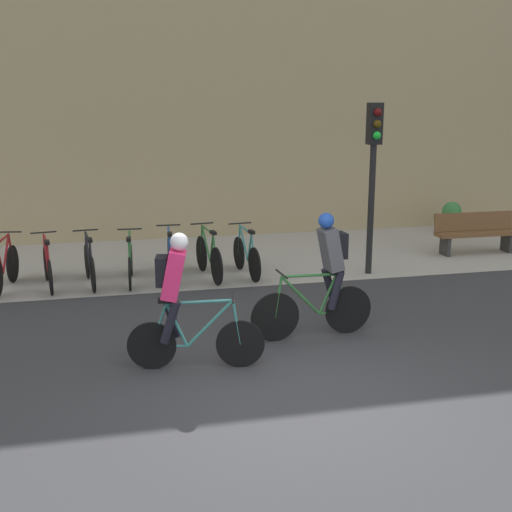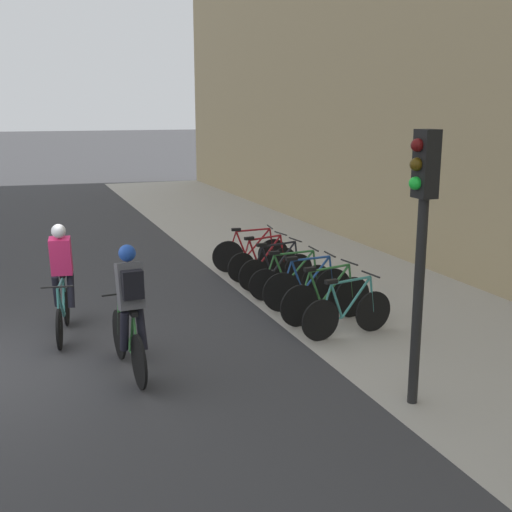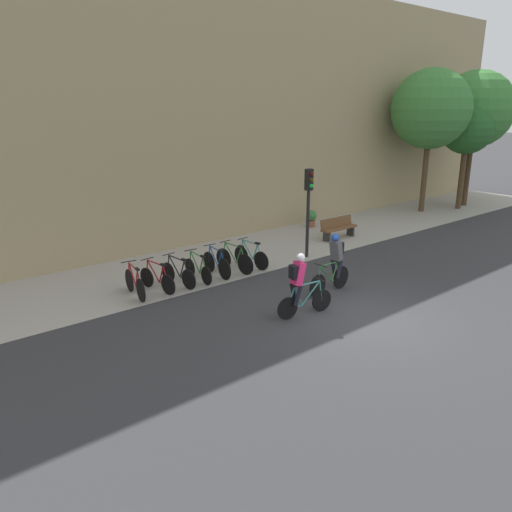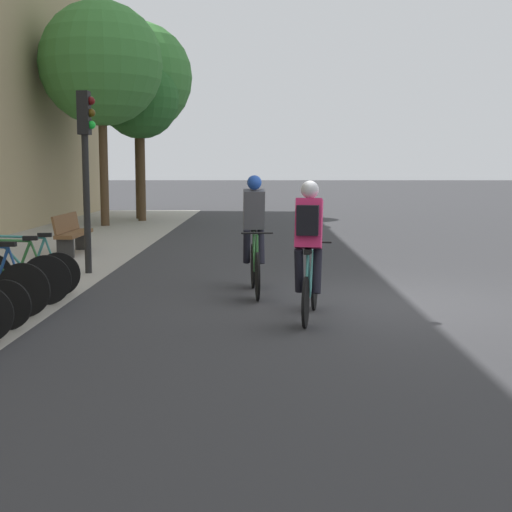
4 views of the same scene
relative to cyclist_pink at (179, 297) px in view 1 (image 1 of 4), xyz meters
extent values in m
plane|color=#333335|center=(1.25, -1.17, -0.95)|extent=(200.00, 200.00, 0.00)
cube|color=#A39E93|center=(1.25, 5.58, -0.94)|extent=(44.00, 4.50, 0.01)
cube|color=tan|center=(1.25, 8.13, 4.23)|extent=(44.00, 0.60, 10.35)
cylinder|color=black|center=(0.74, -0.12, -0.64)|extent=(0.62, 0.14, 0.62)
cylinder|color=black|center=(-0.36, 0.06, -0.64)|extent=(0.62, 0.14, 0.62)
cylinder|color=teal|center=(0.37, -0.06, -0.35)|extent=(0.60, 0.14, 0.62)
cylinder|color=teal|center=(-0.04, 0.01, -0.37)|extent=(0.28, 0.09, 0.58)
cylinder|color=teal|center=(0.25, -0.04, -0.07)|extent=(0.82, 0.18, 0.07)
cylinder|color=teal|center=(-0.14, 0.02, -0.64)|extent=(0.44, 0.11, 0.05)
cylinder|color=teal|center=(-0.26, 0.04, -0.36)|extent=(0.23, 0.07, 0.56)
cylinder|color=teal|center=(0.69, -0.12, -0.35)|extent=(0.13, 0.06, 0.59)
cylinder|color=black|center=(0.65, -0.11, -0.02)|extent=(0.10, 0.46, 0.03)
cube|color=black|center=(-0.16, 0.03, -0.05)|extent=(0.21, 0.11, 0.06)
cube|color=#E52866|center=(-0.06, 0.01, 0.28)|extent=(0.37, 0.37, 0.63)
sphere|color=silver|center=(0.02, 0.00, 0.69)|extent=(0.25, 0.25, 0.22)
cylinder|color=black|center=(-0.13, -0.09, -0.29)|extent=(0.29, 0.15, 0.56)
cylinder|color=black|center=(-0.09, 0.13, -0.29)|extent=(0.25, 0.15, 0.56)
cube|color=black|center=(-0.20, 0.03, 0.33)|extent=(0.18, 0.28, 0.36)
cylinder|color=black|center=(1.39, 0.65, -0.59)|extent=(0.70, 0.09, 0.70)
cylinder|color=black|center=(2.50, 0.73, -0.59)|extent=(0.70, 0.09, 0.70)
cylinder|color=#2D6B33|center=(1.77, 0.67, -0.31)|extent=(0.61, 0.08, 0.63)
cylinder|color=#2D6B33|center=(2.18, 0.70, -0.33)|extent=(0.28, 0.06, 0.58)
cylinder|color=#2D6B33|center=(1.89, 0.68, -0.03)|extent=(0.83, 0.10, 0.07)
cylinder|color=#2D6B33|center=(2.28, 0.71, -0.60)|extent=(0.45, 0.06, 0.05)
cylinder|color=#2D6B33|center=(2.40, 0.72, -0.32)|extent=(0.23, 0.05, 0.56)
cylinder|color=#2D6B33|center=(1.43, 0.65, -0.30)|extent=(0.13, 0.04, 0.59)
cylinder|color=black|center=(1.48, 0.65, 0.03)|extent=(0.06, 0.46, 0.03)
cube|color=black|center=(2.30, 0.71, 0.00)|extent=(0.21, 0.09, 0.06)
cube|color=#4C4C51|center=(2.20, 0.70, 0.33)|extent=(0.34, 0.34, 0.63)
sphere|color=#1E47AD|center=(2.12, 0.70, 0.74)|extent=(0.24, 0.24, 0.22)
cylinder|color=black|center=(2.24, 0.82, -0.25)|extent=(0.28, 0.13, 0.56)
cylinder|color=black|center=(2.26, 0.60, -0.25)|extent=(0.25, 0.13, 0.56)
cube|color=black|center=(2.34, 0.71, 0.38)|extent=(0.16, 0.27, 0.36)
cylinder|color=black|center=(-2.60, 4.61, -0.60)|extent=(0.13, 0.69, 0.69)
cylinder|color=maroon|center=(-2.65, 4.27, -0.32)|extent=(0.11, 0.55, 0.62)
cylinder|color=maroon|center=(-2.70, 3.90, -0.33)|extent=(0.07, 0.26, 0.58)
cylinder|color=maroon|center=(-2.67, 4.16, -0.03)|extent=(0.14, 0.75, 0.07)
cylinder|color=maroon|center=(-2.71, 3.81, -0.61)|extent=(0.09, 0.41, 0.05)
cylinder|color=maroon|center=(-2.61, 4.57, -0.31)|extent=(0.05, 0.12, 0.58)
cylinder|color=black|center=(-2.62, 4.53, 0.02)|extent=(0.46, 0.09, 0.03)
cylinder|color=black|center=(-2.02, 4.61, -0.63)|extent=(0.14, 0.62, 0.62)
cylinder|color=black|center=(-1.86, 3.61, -0.63)|extent=(0.14, 0.62, 0.62)
cylinder|color=maroon|center=(-1.97, 4.27, -0.35)|extent=(0.13, 0.56, 0.62)
cylinder|color=maroon|center=(-1.91, 3.90, -0.37)|extent=(0.08, 0.26, 0.58)
cylinder|color=maroon|center=(-1.95, 4.16, -0.07)|extent=(0.16, 0.75, 0.07)
cylinder|color=maroon|center=(-1.89, 3.81, -0.64)|extent=(0.10, 0.41, 0.05)
cylinder|color=maroon|center=(-1.87, 3.70, -0.36)|extent=(0.07, 0.22, 0.56)
cylinder|color=maroon|center=(-2.02, 4.57, -0.34)|extent=(0.05, 0.12, 0.59)
cylinder|color=black|center=(-2.01, 4.53, -0.01)|extent=(0.46, 0.10, 0.03)
cube|color=black|center=(-1.89, 3.79, -0.04)|extent=(0.11, 0.21, 0.06)
cylinder|color=black|center=(-1.27, 4.62, -0.63)|extent=(0.12, 0.64, 0.64)
cylinder|color=black|center=(-1.14, 3.61, -0.63)|extent=(0.12, 0.64, 0.64)
cylinder|color=black|center=(-1.23, 4.27, -0.34)|extent=(0.11, 0.56, 0.62)
cylinder|color=black|center=(-1.18, 3.90, -0.36)|extent=(0.07, 0.26, 0.58)
cylinder|color=black|center=(-1.22, 4.16, -0.06)|extent=(0.14, 0.75, 0.07)
cylinder|color=black|center=(-1.17, 3.81, -0.63)|extent=(0.08, 0.41, 0.05)
cylinder|color=black|center=(-1.16, 3.70, -0.35)|extent=(0.06, 0.22, 0.56)
cylinder|color=black|center=(-1.27, 4.58, -0.34)|extent=(0.05, 0.12, 0.59)
cylinder|color=black|center=(-1.26, 4.54, -0.01)|extent=(0.46, 0.09, 0.03)
cube|color=black|center=(-1.17, 3.79, -0.04)|extent=(0.10, 0.21, 0.06)
cylinder|color=black|center=(-0.45, 4.63, -0.64)|extent=(0.07, 0.60, 0.60)
cylinder|color=black|center=(-0.51, 3.59, -0.64)|extent=(0.07, 0.60, 0.60)
cylinder|color=#2D6B33|center=(-0.47, 4.28, -0.36)|extent=(0.07, 0.57, 0.62)
cylinder|color=#2D6B33|center=(-0.49, 3.89, -0.38)|extent=(0.05, 0.27, 0.58)
cylinder|color=#2D6B33|center=(-0.48, 4.16, -0.08)|extent=(0.08, 0.78, 0.07)
cylinder|color=#2D6B33|center=(-0.50, 3.80, -0.65)|extent=(0.06, 0.42, 0.05)
cylinder|color=#2D6B33|center=(-0.50, 3.68, -0.37)|extent=(0.04, 0.22, 0.56)
cylinder|color=#2D6B33|center=(-0.45, 4.59, -0.35)|extent=(0.04, 0.12, 0.59)
cylinder|color=black|center=(-0.46, 4.55, -0.02)|extent=(0.46, 0.05, 0.03)
cube|color=black|center=(-0.50, 3.78, -0.05)|extent=(0.09, 0.20, 0.06)
cylinder|color=black|center=(0.28, 4.59, -0.59)|extent=(0.07, 0.70, 0.70)
cylinder|color=black|center=(0.22, 3.63, -0.59)|extent=(0.07, 0.70, 0.70)
cylinder|color=#1E478C|center=(0.26, 4.27, -0.31)|extent=(0.07, 0.53, 0.62)
cylinder|color=#1E478C|center=(0.24, 3.91, -0.33)|extent=(0.05, 0.25, 0.58)
cylinder|color=#1E478C|center=(0.25, 4.16, -0.03)|extent=(0.08, 0.72, 0.07)
cylinder|color=#1E478C|center=(0.23, 3.82, -0.60)|extent=(0.05, 0.39, 0.05)
cylinder|color=#1E478C|center=(0.23, 3.72, -0.32)|extent=(0.04, 0.21, 0.56)
cylinder|color=#1E478C|center=(0.27, 4.55, -0.30)|extent=(0.04, 0.11, 0.58)
cylinder|color=black|center=(0.27, 4.52, 0.03)|extent=(0.46, 0.05, 0.03)
cube|color=black|center=(0.23, 3.81, 0.00)|extent=(0.09, 0.20, 0.06)
cylinder|color=black|center=(0.91, 4.63, -0.59)|extent=(0.12, 0.70, 0.70)
cylinder|color=black|center=(1.05, 3.59, -0.59)|extent=(0.12, 0.70, 0.70)
cylinder|color=#2D6B33|center=(0.96, 4.28, -0.31)|extent=(0.11, 0.58, 0.62)
cylinder|color=#2D6B33|center=(1.01, 3.89, -0.33)|extent=(0.07, 0.27, 0.58)
cylinder|color=#2D6B33|center=(0.97, 4.16, -0.03)|extent=(0.14, 0.78, 0.07)
cylinder|color=#2D6B33|center=(1.02, 3.80, -0.60)|extent=(0.08, 0.42, 0.05)
cylinder|color=#2D6B33|center=(1.04, 3.69, -0.32)|extent=(0.06, 0.22, 0.56)
cylinder|color=#2D6B33|center=(0.92, 4.59, -0.30)|extent=(0.05, 0.12, 0.59)
cylinder|color=black|center=(0.93, 4.55, 0.03)|extent=(0.46, 0.09, 0.03)
cube|color=black|center=(1.02, 3.78, 0.00)|extent=(0.10, 0.21, 0.06)
cylinder|color=black|center=(1.66, 4.60, -0.62)|extent=(0.10, 0.65, 0.65)
cylinder|color=black|center=(1.76, 3.62, -0.62)|extent=(0.10, 0.65, 0.65)
cylinder|color=teal|center=(1.69, 4.27, -0.34)|extent=(0.10, 0.54, 0.62)
cylinder|color=teal|center=(1.73, 3.91, -0.35)|extent=(0.07, 0.26, 0.58)
cylinder|color=teal|center=(1.71, 4.16, -0.05)|extent=(0.12, 0.73, 0.07)
cylinder|color=teal|center=(1.74, 3.82, -0.63)|extent=(0.07, 0.40, 0.05)
cylinder|color=teal|center=(1.75, 3.71, -0.34)|extent=(0.05, 0.21, 0.56)
cylinder|color=teal|center=(1.66, 4.56, -0.33)|extent=(0.05, 0.12, 0.58)
cylinder|color=black|center=(1.67, 4.52, 0.00)|extent=(0.46, 0.08, 0.03)
cube|color=black|center=(1.74, 3.80, -0.03)|extent=(0.10, 0.21, 0.06)
cylinder|color=black|center=(4.06, 3.73, 0.68)|extent=(0.12, 0.12, 3.25)
cube|color=black|center=(4.06, 3.73, 1.92)|extent=(0.26, 0.20, 0.76)
sphere|color=#590C0C|center=(4.06, 3.61, 2.13)|extent=(0.15, 0.15, 0.15)
sphere|color=#4C380A|center=(4.06, 3.61, 1.92)|extent=(0.15, 0.15, 0.15)
sphere|color=green|center=(4.06, 3.61, 1.71)|extent=(0.15, 0.15, 0.15)
cube|color=brown|center=(7.01, 4.75, -0.50)|extent=(1.88, 0.40, 0.08)
cube|color=brown|center=(7.01, 4.93, -0.26)|extent=(1.88, 0.12, 0.40)
cube|color=#2D2D2D|center=(6.26, 4.75, -0.72)|extent=(0.08, 0.36, 0.45)
cube|color=#2D2D2D|center=(7.76, 4.75, -0.72)|extent=(0.08, 0.36, 0.45)
cylinder|color=brown|center=(7.66, 7.00, -0.79)|extent=(0.36, 0.36, 0.32)
sphere|color=#387A3D|center=(7.66, 7.00, -0.41)|extent=(0.48, 0.48, 0.48)
camera|label=1|loc=(-0.74, -7.57, 2.37)|focal=45.00mm
camera|label=2|loc=(10.11, -0.54, 2.52)|focal=45.00mm
camera|label=3|loc=(-8.70, -8.70, 4.43)|focal=35.00mm
camera|label=4|loc=(-8.72, 0.58, 0.96)|focal=50.00mm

